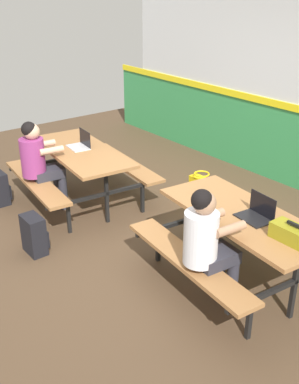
# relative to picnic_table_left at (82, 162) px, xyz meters

# --- Properties ---
(ground_plane) EXTENTS (10.00, 10.00, 0.02)m
(ground_plane) POSITION_rel_picnic_table_left_xyz_m (1.26, 0.03, -0.58)
(ground_plane) COLOR #4C3826
(accent_backdrop) EXTENTS (8.00, 0.14, 2.60)m
(accent_backdrop) POSITION_rel_picnic_table_left_xyz_m (1.26, 2.67, 0.67)
(accent_backdrop) COLOR #338C4C
(accent_backdrop) RESTS_ON ground
(picnic_table_left) EXTENTS (1.83, 1.72, 0.74)m
(picnic_table_left) POSITION_rel_picnic_table_left_xyz_m (0.00, 0.00, 0.00)
(picnic_table_left) COLOR #9E6B3D
(picnic_table_left) RESTS_ON ground
(picnic_table_right) EXTENTS (1.83, 1.72, 0.74)m
(picnic_table_right) POSITION_rel_picnic_table_left_xyz_m (2.51, 0.30, 0.00)
(picnic_table_right) COLOR #9E6B3D
(picnic_table_right) RESTS_ON ground
(student_nearer) EXTENTS (0.39, 0.54, 1.21)m
(student_nearer) POSITION_rel_picnic_table_left_xyz_m (-0.09, -0.55, 0.13)
(student_nearer) COLOR #2D2D38
(student_nearer) RESTS_ON ground
(student_further) EXTENTS (0.39, 0.54, 1.21)m
(student_further) POSITION_rel_picnic_table_left_xyz_m (2.62, -0.27, 0.13)
(student_further) COLOR #2D2D38
(student_further) RESTS_ON ground
(laptop_silver) EXTENTS (0.34, 0.25, 0.22)m
(laptop_silver) POSITION_rel_picnic_table_left_xyz_m (-0.09, 0.05, 0.21)
(laptop_silver) COLOR silver
(laptop_silver) RESTS_ON picnic_table_left
(laptop_dark) EXTENTS (0.34, 0.25, 0.22)m
(laptop_dark) POSITION_rel_picnic_table_left_xyz_m (2.65, 0.32, 0.21)
(laptop_dark) COLOR black
(laptop_dark) RESTS_ON picnic_table_right
(toolbox_grey) EXTENTS (0.40, 0.18, 0.18)m
(toolbox_grey) POSITION_rel_picnic_table_left_xyz_m (3.12, 0.23, 0.24)
(toolbox_grey) COLOR olive
(toolbox_grey) RESTS_ON picnic_table_right
(tote_bag_bright) EXTENTS (0.34, 0.21, 0.43)m
(tote_bag_bright) POSITION_rel_picnic_table_left_xyz_m (1.01, 1.22, -0.38)
(tote_bag_bright) COLOR yellow
(tote_bag_bright) RESTS_ON ground
(satchel_spare) EXTENTS (0.30, 0.22, 0.44)m
(satchel_spare) POSITION_rel_picnic_table_left_xyz_m (0.79, -1.09, -0.36)
(satchel_spare) COLOR black
(satchel_spare) RESTS_ON ground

